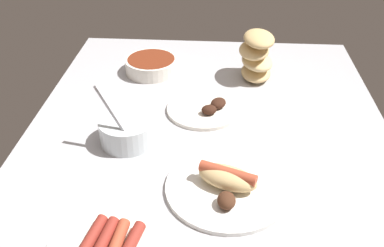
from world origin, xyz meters
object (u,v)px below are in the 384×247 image
Objects in this scene: plate_grilled_meat at (205,109)px; plate_hotdog_assembled at (227,184)px; bowl_chili at (151,65)px; bread_stack at (256,56)px; bowl_coleslaw at (127,130)px.

plate_grilled_meat is 30.60cm from plate_hotdog_assembled.
bread_stack is at bearing 87.09° from bowl_chili.
plate_hotdog_assembled is at bearing 10.84° from plate_grilled_meat.
bowl_coleslaw is at bearing -42.60° from bread_stack.
plate_grilled_meat is 27.66cm from bowl_chili.
plate_hotdog_assembled is 1.61× the size of bowl_coleslaw.
bowl_coleslaw is at bearing -50.35° from plate_grilled_meat.
bowl_coleslaw reaches higher than plate_hotdog_assembled.
plate_hotdog_assembled is 56.44cm from bowl_chili.
plate_grilled_meat is at bearing 129.65° from bowl_coleslaw.
plate_hotdog_assembled is 50.84cm from bread_stack.
plate_grilled_meat is at bearing -35.22° from bread_stack.
plate_hotdog_assembled reaches higher than bowl_chili.
plate_grilled_meat is 23.25cm from bowl_coleslaw.
bread_stack is (-49.86, 8.24, 5.56)cm from plate_hotdog_assembled.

